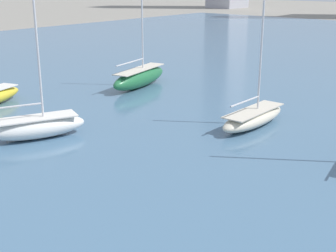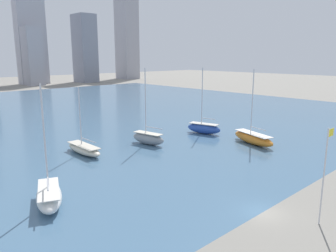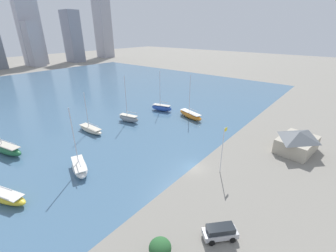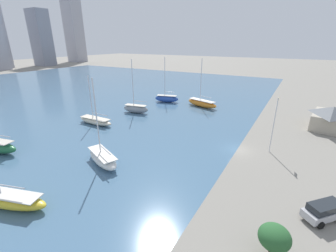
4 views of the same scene
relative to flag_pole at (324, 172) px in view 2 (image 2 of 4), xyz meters
The scene contains 8 objects.
ground_plane 7.29m from the flag_pole, 112.50° to the left, with size 500.00×500.00×0.00m, color gray.
harbor_water 75.02m from the flag_pole, 91.53° to the left, with size 180.00×140.00×0.00m.
flag_pole is the anchor object (origin of this frame).
sailboat_gray 33.77m from the flag_pole, 79.41° to the left, with size 3.34×7.10×13.44m.
sailboat_white 27.50m from the flag_pole, 128.66° to the left, with size 5.41×8.32×12.79m.
sailboat_orange 29.04m from the flag_pole, 45.28° to the left, with size 5.18×10.10×13.24m.
sailboat_blue 37.64m from the flag_pole, 58.07° to the left, with size 4.11×7.59×13.25m.
sailboat_cream 36.10m from the flag_pole, 98.30° to the left, with size 2.55×9.09×10.74m.
Camera 2 is at (-27.62, -15.93, 15.44)m, focal length 35.00 mm.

